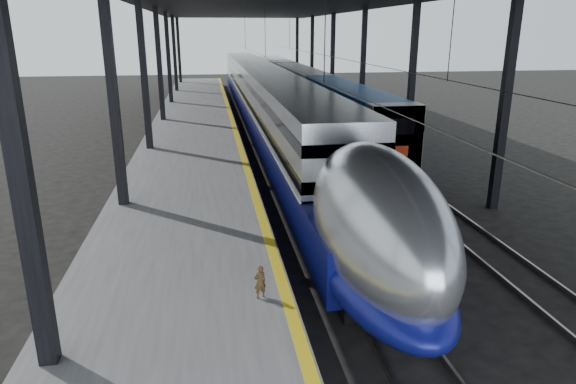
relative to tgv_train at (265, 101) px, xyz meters
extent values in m
plane|color=black|center=(-2.00, -25.65, -2.14)|extent=(160.00, 160.00, 0.00)
cube|color=#4C4C4F|center=(-5.50, -5.65, -1.64)|extent=(6.00, 80.00, 1.00)
cube|color=gold|center=(-2.70, -5.65, -1.14)|extent=(0.30, 80.00, 0.01)
cube|color=slate|center=(-0.72, -5.65, -2.06)|extent=(0.08, 80.00, 0.16)
cube|color=slate|center=(0.72, -5.65, -2.06)|extent=(0.08, 80.00, 0.16)
cube|color=slate|center=(4.28, -5.65, -2.06)|extent=(0.08, 80.00, 0.16)
cube|color=slate|center=(5.72, -5.65, -2.06)|extent=(0.08, 80.00, 0.16)
cube|color=black|center=(-7.80, -30.65, 2.36)|extent=(0.35, 0.35, 9.00)
cube|color=black|center=(-7.80, -20.65, 2.36)|extent=(0.35, 0.35, 9.00)
cube|color=black|center=(7.60, -20.65, 2.36)|extent=(0.35, 0.35, 9.00)
cube|color=black|center=(-7.80, -10.65, 2.36)|extent=(0.35, 0.35, 9.00)
cube|color=black|center=(7.60, -10.65, 2.36)|extent=(0.35, 0.35, 9.00)
cube|color=black|center=(-7.80, -0.65, 2.36)|extent=(0.35, 0.35, 9.00)
cube|color=black|center=(7.60, -0.65, 2.36)|extent=(0.35, 0.35, 9.00)
cube|color=black|center=(-7.80, 9.35, 2.36)|extent=(0.35, 0.35, 9.00)
cube|color=black|center=(7.60, 9.35, 2.36)|extent=(0.35, 0.35, 9.00)
cube|color=black|center=(-7.80, 19.35, 2.36)|extent=(0.35, 0.35, 9.00)
cube|color=black|center=(7.60, 19.35, 2.36)|extent=(0.35, 0.35, 9.00)
cube|color=black|center=(-7.80, 29.35, 2.36)|extent=(0.35, 0.35, 9.00)
cube|color=black|center=(7.60, 29.35, 2.36)|extent=(0.35, 0.35, 9.00)
cube|color=black|center=(-0.10, -5.65, 7.11)|extent=(18.00, 75.00, 0.45)
cylinder|color=slate|center=(0.00, -5.65, 3.36)|extent=(0.03, 74.00, 0.03)
cylinder|color=slate|center=(5.00, -5.65, 3.36)|extent=(0.03, 74.00, 0.03)
cube|color=#AEB0B5|center=(0.00, 4.01, 0.31)|extent=(3.09, 57.00, 4.26)
cube|color=navy|center=(0.00, 2.51, -1.02)|extent=(3.17, 62.00, 1.65)
cube|color=silver|center=(0.00, 4.01, -0.17)|extent=(3.19, 57.00, 0.11)
cube|color=black|center=(0.00, 4.01, 1.53)|extent=(3.13, 57.00, 0.45)
cube|color=black|center=(0.00, 4.01, 0.31)|extent=(3.13, 57.00, 0.45)
ellipsoid|color=#AEB0B5|center=(0.00, -27.49, 0.15)|extent=(3.09, 8.40, 4.26)
ellipsoid|color=navy|center=(0.00, -27.49, -1.08)|extent=(3.17, 8.40, 1.81)
ellipsoid|color=black|center=(0.00, -30.09, 1.00)|extent=(1.60, 2.20, 0.96)
cube|color=black|center=(0.00, -27.49, -1.94)|extent=(2.34, 2.60, 0.40)
cube|color=black|center=(0.00, -5.49, -1.94)|extent=(2.34, 2.60, 0.40)
cube|color=#164C91|center=(5.00, -6.74, -0.19)|extent=(2.72, 18.00, 3.70)
cube|color=gray|center=(5.00, -15.14, -0.19)|extent=(2.77, 1.20, 3.75)
cube|color=black|center=(5.00, -15.76, 0.63)|extent=(1.65, 0.06, 0.83)
cube|color=#B22A0D|center=(5.00, -15.76, -0.63)|extent=(1.17, 0.06, 0.54)
cube|color=gray|center=(5.00, 12.26, -0.19)|extent=(2.72, 18.00, 3.70)
cube|color=gray|center=(5.00, 31.26, -0.19)|extent=(2.72, 18.00, 3.70)
cube|color=black|center=(5.00, -12.74, -1.96)|extent=(2.14, 2.40, 0.36)
cube|color=black|center=(5.00, 9.26, -1.96)|extent=(2.14, 2.40, 0.36)
imported|color=#442E16|center=(-3.35, -28.75, -0.71)|extent=(0.37, 0.30, 0.87)
camera|label=1|loc=(-4.42, -40.14, 5.21)|focal=32.00mm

